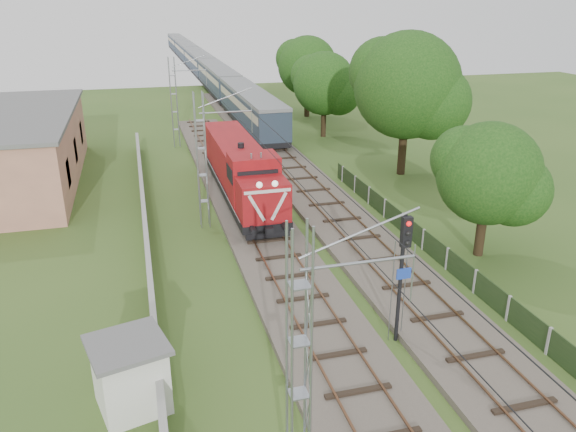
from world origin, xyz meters
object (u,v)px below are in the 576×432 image
object	(u,v)px
locomotive	(240,168)
relay_hut	(130,375)
coach_rake	(199,61)
signal_post	(404,257)

from	to	relation	value
locomotive	relay_hut	world-z (taller)	locomotive
coach_rake	relay_hut	distance (m)	85.69
relay_hut	signal_post	bearing A→B (deg)	6.44
coach_rake	relay_hut	size ratio (longest dim) A/B	37.39
locomotive	relay_hut	size ratio (longest dim) A/B	5.53
coach_rake	signal_post	bearing A→B (deg)	-91.50
coach_rake	signal_post	xyz separation A→B (m)	(-2.20, -83.62, 1.28)
signal_post	relay_hut	bearing A→B (deg)	-173.56
signal_post	relay_hut	size ratio (longest dim) A/B	1.85
coach_rake	relay_hut	world-z (taller)	coach_rake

